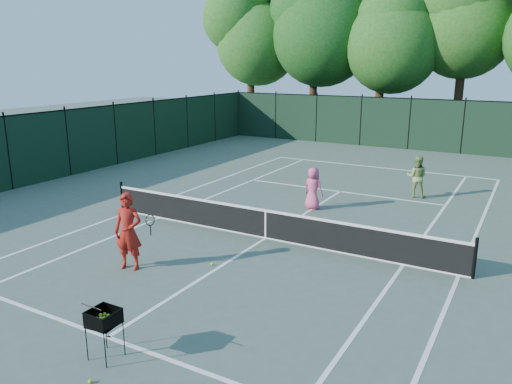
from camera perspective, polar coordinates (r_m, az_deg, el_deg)
The scene contains 21 objects.
ground at distance 15.10m, azimuth 1.10°, elevation -5.32°, with size 90.00×90.00×0.00m, color #48584C.
sideline_doubles_left at distance 18.22m, azimuth -14.25°, elevation -2.22°, with size 0.10×23.77×0.01m, color white.
sideline_doubles_right at distance 13.56m, azimuth 22.17°, elevation -8.85°, with size 0.10×23.77×0.01m, color white.
sideline_singles_left at distance 17.33m, azimuth -10.96°, elevation -2.90°, with size 0.10×23.77×0.01m, color white.
sideline_singles_right at distance 13.76m, azimuth 16.49°, elevation -7.99°, with size 0.10×23.77×0.01m, color white.
baseline_far at distance 25.80m, azimuth 13.83°, elevation 2.75°, with size 10.97×0.10×0.01m, color white.
service_line_near at distance 10.45m, azimuth -16.58°, elevation -15.62°, with size 8.23×0.10×0.01m, color white.
service_line_far at distance 20.70m, azimuth 9.59°, elevation 0.06°, with size 8.23×0.10×0.01m, color white.
center_service_line at distance 15.10m, azimuth 1.10°, elevation -5.30°, with size 0.10×12.80×0.01m, color white.
tennis_net at distance 14.94m, azimuth 1.11°, elevation -3.60°, with size 11.69×0.09×1.06m.
fence_far at distance 31.43m, azimuth 17.13°, elevation 7.39°, with size 24.00×0.05×3.00m, color black.
fence_left at distance 22.82m, azimuth -26.47°, elevation 3.93°, with size 0.05×36.00×3.00m, color black.
tree_0 at distance 39.41m, azimuth -0.61°, elevation 19.10°, with size 6.40×6.40×13.14m.
tree_1 at distance 37.66m, azimuth 6.81°, elevation 20.01°, with size 6.80×6.80×13.98m.
tree_2 at distance 35.72m, azimuth 14.43°, elevation 18.41°, with size 6.00×6.00×12.40m.
coach at distance 13.06m, azimuth -14.38°, elevation -4.39°, with size 0.89×0.86×2.00m.
player_pink at distance 17.98m, azimuth 6.55°, elevation 0.42°, with size 0.81×0.59×1.52m.
player_green at distance 20.39m, azimuth 17.90°, elevation 1.67°, with size 0.88×0.73×1.63m.
ball_hopper at distance 9.46m, azimuth -17.03°, elevation -13.60°, with size 0.55×0.55×0.94m.
loose_ball_near_cart at distance 9.27m, azimuth -18.43°, elevation -19.84°, with size 0.07×0.07×0.07m, color gold.
loose_ball_midcourt at distance 13.23m, azimuth -5.06°, elevation -8.21°, with size 0.07×0.07×0.07m, color #E6F331.
Camera 1 is at (6.75, -12.47, 5.18)m, focal length 35.00 mm.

